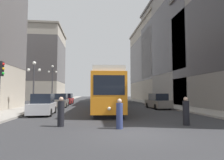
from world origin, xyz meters
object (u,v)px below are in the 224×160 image
Objects in this scene: parked_car_left_near at (67,99)px; parked_car_left_far at (61,101)px; streetcar at (106,91)px; pedestrian_crossing_far at (119,115)px; lamp_post_left_far at (52,79)px; traffic_light_near_left at (0,75)px; parked_car_left_mid at (43,105)px; pedestrian_crossing_near at (61,113)px; lamp_post_left_near at (34,77)px; transit_bus at (116,93)px; parked_car_right_far at (158,102)px; pedestrian_on_sidewalk at (186,112)px.

parked_car_left_near is 0.93× the size of parked_car_left_far.
pedestrian_crossing_far is (-0.01, -10.52, -1.36)m from streetcar.
parked_car_left_far is at bearing -61.82° from lamp_post_left_far.
traffic_light_near_left is at bearing -98.88° from parked_car_left_far.
pedestrian_crossing_near is (2.50, -6.13, -0.07)m from parked_car_left_mid.
lamp_post_left_near is 9.49m from lamp_post_left_far.
parked_car_left_far is at bearing -125.16° from transit_bus.
parked_car_left_mid reaches higher than pedestrian_crossing_far.
parked_car_left_near is at bearing 57.47° from lamp_post_left_far.
parked_car_right_far is 14.50m from lamp_post_left_near.
parked_car_left_mid is (-0.00, -16.10, -0.00)m from parked_car_left_near.
traffic_light_near_left is (-7.38, 2.84, 2.32)m from pedestrian_crossing_far.
transit_bus is 2.78× the size of parked_car_right_far.
pedestrian_crossing_far is at bearing -74.42° from parked_car_left_near.
transit_bus reaches higher than parked_car_right_far.
pedestrian_on_sidewalk is at bearing 75.38° from parked_car_right_far.
parked_car_left_near reaches higher than pedestrian_on_sidewalk.
parked_car_left_far is 15.90m from pedestrian_crossing_near.
pedestrian_crossing_near is at bearing 87.90° from pedestrian_crossing_far.
parked_car_right_far is at bearing -79.36° from pedestrian_crossing_near.
pedestrian_crossing_far is (5.70, -7.15, -0.11)m from parked_car_left_mid.
lamp_post_left_near reaches higher than pedestrian_on_sidewalk.
transit_bus is 15.45m from parked_car_left_far.
lamp_post_left_far is (-14.14, 7.70, 3.26)m from parked_car_right_far.
parked_car_left_near is (-9.19, -5.85, -1.10)m from transit_bus.
parked_car_right_far is at bearing 20.62° from parked_car_left_mid.
transit_bus is 2.61× the size of parked_car_left_far.
streetcar is at bearing -2.09° from lamp_post_left_near.
transit_bus is 28.44m from traffic_light_near_left.
parked_car_left_mid and parked_car_left_far have the same top height.
traffic_light_near_left is 7.97m from lamp_post_left_near.
lamp_post_left_far is (-4.40, 19.25, 3.32)m from pedestrian_crossing_near.
pedestrian_crossing_near is 0.27× the size of lamp_post_left_far.
lamp_post_left_far reaches higher than lamp_post_left_near.
parked_car_left_far is 0.81× the size of lamp_post_left_far.
traffic_light_near_left is (-11.42, 2.15, 2.29)m from pedestrian_on_sidewalk.
parked_car_left_mid reaches higher than pedestrian_crossing_near.
pedestrian_on_sidewalk is at bearing -131.78° from pedestrian_crossing_near.
parked_car_right_far is 16.43m from lamp_post_left_far.
pedestrian_crossing_near is (-3.21, -9.50, -1.33)m from streetcar.
pedestrian_crossing_far is at bearing -21.09° from traffic_light_near_left.
parked_car_left_far is at bearing -30.15° from pedestrian_crossing_near.
transit_bus is at bearing 81.53° from streetcar.
pedestrian_crossing_far is 21.90m from lamp_post_left_far.
lamp_post_left_near is 0.84× the size of lamp_post_left_far.
parked_car_left_far reaches higher than pedestrian_crossing_near.
streetcar is 3.01× the size of parked_car_left_far.
lamp_post_left_near reaches higher than pedestrian_crossing_far.
pedestrian_crossing_near is at bearing -65.77° from lamp_post_left_near.
lamp_post_left_near is at bearing 9.09° from pedestrian_on_sidewalk.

